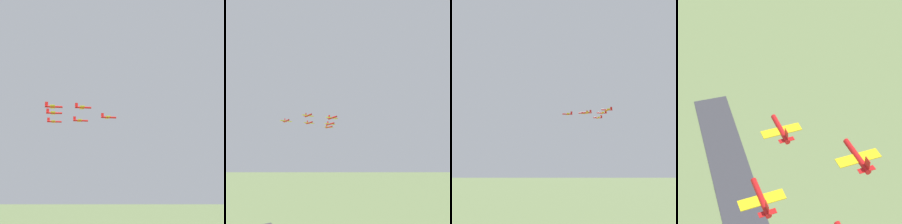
{
  "view_description": "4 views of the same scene",
  "coord_description": "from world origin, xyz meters",
  "views": [
    {
      "loc": [
        136.59,
        142.56,
        74.74
      ],
      "look_at": [
        42.53,
        -18.2,
        115.75
      ],
      "focal_mm": 50.0,
      "sensor_mm": 36.0,
      "label": 1
    },
    {
      "loc": [
        -22.81,
        73.65,
        87.41
      ],
      "look_at": [
        38.65,
        -22.25,
        116.53
      ],
      "focal_mm": 28.0,
      "sensor_mm": 36.0,
      "label": 2
    },
    {
      "loc": [
        -42.22,
        -206.1,
        67.86
      ],
      "look_at": [
        41.69,
        -16.45,
        116.0
      ],
      "focal_mm": 35.0,
      "sensor_mm": 36.0,
      "label": 3
    },
    {
      "loc": [
        99.61,
        -68.69,
        174.52
      ],
      "look_at": [
        43.0,
        -19.04,
        116.38
      ],
      "focal_mm": 70.0,
      "sensor_mm": 36.0,
      "label": 4
    }
  ],
  "objects": [
    {
      "name": "jet_4",
      "position": [
        74.38,
        -33.64,
        114.6
      ],
      "size": [
        9.44,
        9.19,
        3.19
      ],
      "rotation": [
        0.0,
        0.0,
        1.21
      ],
      "color": "red"
    },
    {
      "name": "jet_3",
      "position": [
        67.47,
        -51.97,
        112.94
      ],
      "size": [
        9.44,
        9.19,
        3.19
      ],
      "rotation": [
        0.0,
        0.0,
        1.21
      ],
      "color": "red"
    },
    {
      "name": "jet_0",
      "position": [
        43.22,
        -21.89,
        113.03
      ],
      "size": [
        9.44,
        9.19,
        3.19
      ],
      "rotation": [
        0.0,
        0.0,
        1.21
      ],
      "color": "red"
    },
    {
      "name": "jet_5",
      "position": [
        81.3,
        -15.31,
        113.91
      ],
      "size": [
        9.44,
        9.19,
        3.19
      ],
      "rotation": [
        0.0,
        0.0,
        1.21
      ],
      "color": "red"
    },
    {
      "name": "jet_2",
      "position": [
        62.26,
        -18.6,
        116.4
      ],
      "size": [
        9.44,
        9.19,
        3.19
      ],
      "rotation": [
        0.0,
        0.0,
        1.21
      ],
      "color": "red"
    },
    {
      "name": "jet_1",
      "position": [
        55.35,
        -36.93,
        112.31
      ],
      "size": [
        9.44,
        9.19,
        3.19
      ],
      "rotation": [
        0.0,
        0.0,
        1.21
      ],
      "color": "red"
    }
  ]
}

